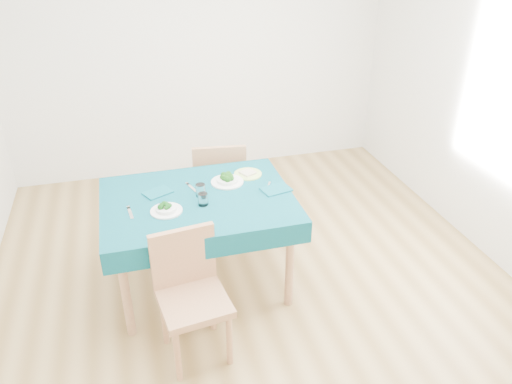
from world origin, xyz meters
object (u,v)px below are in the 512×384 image
object	(u,v)px
chair_far	(219,168)
side_plate	(248,174)
table	(200,242)
bowl_near	(166,207)
bowl_far	(227,178)
chair_near	(193,291)

from	to	relation	value
chair_far	side_plate	distance (m)	0.62
table	bowl_near	distance (m)	0.49
side_plate	bowl_far	bearing A→B (deg)	-154.58
side_plate	chair_near	bearing A→B (deg)	-121.86
chair_near	side_plate	world-z (taller)	chair_near
chair_near	chair_far	world-z (taller)	chair_far
table	bowl_far	world-z (taller)	bowl_far
chair_near	side_plate	distance (m)	1.16
chair_far	bowl_far	world-z (taller)	chair_far
bowl_far	side_plate	xyz separation A→B (m)	(0.18, 0.09, -0.03)
bowl_near	bowl_far	xyz separation A→B (m)	(0.49, 0.30, 0.00)
chair_far	side_plate	bearing A→B (deg)	109.67
table	chair_near	world-z (taller)	chair_near
side_plate	table	bearing A→B (deg)	-148.80
chair_near	bowl_near	bearing A→B (deg)	89.91
chair_near	bowl_far	world-z (taller)	chair_near
table	side_plate	size ratio (longest dim) A/B	6.23
bowl_near	bowl_far	size ratio (longest dim) A/B	0.89
table	chair_near	distance (m)	0.73
table	chair_far	world-z (taller)	chair_far
bowl_far	side_plate	distance (m)	0.20
table	bowl_far	xyz separation A→B (m)	(0.26, 0.18, 0.42)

